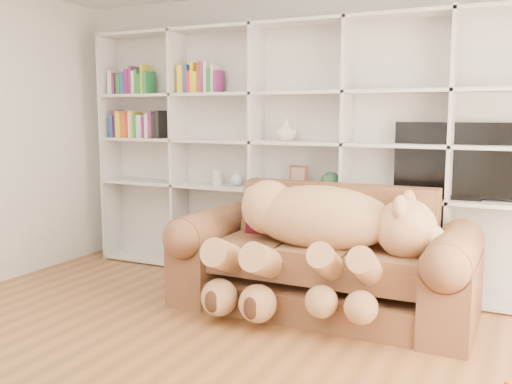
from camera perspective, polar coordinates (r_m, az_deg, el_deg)
The scene contains 13 objects.
floor at distance 3.56m, azimuth -10.33°, elevation -18.29°, with size 5.00×5.00×0.00m, color brown.
wall_back at distance 5.42m, azimuth 5.22°, elevation 5.54°, with size 5.00×0.02×2.70m, color white.
bookshelf at distance 5.39m, azimuth 2.29°, elevation 5.08°, with size 4.43×0.35×2.40m.
sofa at distance 4.61m, azimuth 6.70°, elevation -7.21°, with size 2.33×1.01×0.98m.
teddy_bear at distance 4.36m, azimuth 6.08°, elevation -3.97°, with size 1.69×0.94×0.98m.
throw_pillow at distance 4.87m, azimuth 1.77°, elevation -2.17°, with size 0.44×0.14×0.44m, color #520E10.
tv at distance 4.96m, azimuth 19.80°, elevation 2.89°, with size 1.07×0.18×0.63m.
picture_frame at distance 5.27m, azimuth 4.25°, elevation 1.49°, with size 0.17×0.03×0.21m, color brown.
green_vase at distance 5.17m, azimuth 7.46°, elevation 1.01°, with size 0.18×0.18×0.18m, color #2D5839.
figurine_tall at distance 5.66m, azimuth -3.99°, elevation 1.46°, with size 0.07×0.07×0.15m, color beige.
figurine_short at distance 5.65m, azimuth -3.83°, elevation 1.39°, with size 0.08×0.08×0.13m, color beige.
snow_globe at distance 5.54m, azimuth -1.85°, elevation 1.27°, with size 0.12×0.12×0.12m, color silver.
shelf_vase at distance 5.29m, azimuth 3.00°, elevation 6.20°, with size 0.19×0.19×0.20m, color silver.
Camera 1 is at (1.93, -2.56, 1.56)m, focal length 40.00 mm.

